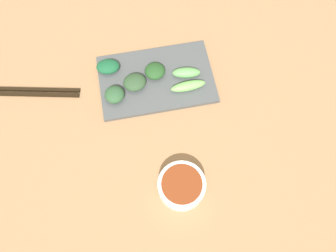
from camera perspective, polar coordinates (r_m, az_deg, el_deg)
tabletop at (r=0.86m, az=-0.14°, el=0.88°), size 2.10×2.10×0.02m
sauce_bowl at (r=0.78m, az=2.29°, el=-9.97°), size 0.11×0.11×0.04m
serving_plate at (r=0.90m, az=-1.97°, el=7.82°), size 0.19×0.29×0.01m
broccoli_leafy_0 at (r=0.89m, az=-2.21°, el=9.20°), size 0.06×0.06×0.03m
broccoli_leafy_1 at (r=0.87m, az=-5.61°, el=7.32°), size 0.06×0.06×0.03m
broccoli_leafy_2 at (r=0.91m, az=-10.02°, el=9.78°), size 0.05×0.06×0.02m
broccoli_leafy_3 at (r=0.86m, az=-8.96°, el=5.23°), size 0.05×0.05×0.03m
broccoli_stalk_4 at (r=0.87m, az=3.38°, el=6.72°), size 0.03×0.09×0.02m
broccoli_stalk_5 at (r=0.89m, az=3.09°, el=8.93°), size 0.04×0.08×0.02m
chopsticks at (r=0.94m, az=-21.38°, el=5.31°), size 0.07×0.23×0.01m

